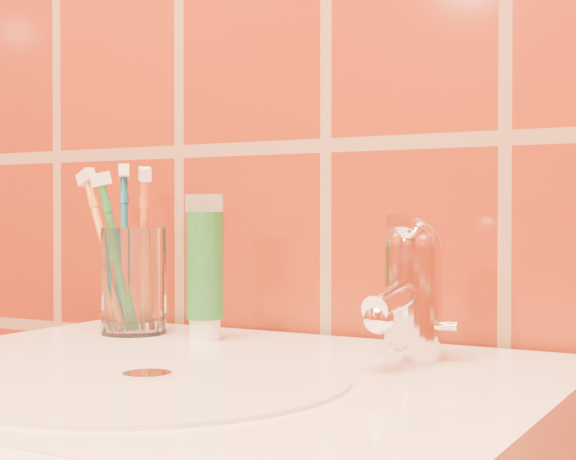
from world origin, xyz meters
The scene contains 7 objects.
glass_tumbler centered at (-0.17, 1.11, 0.90)m, with size 0.07×0.07×0.11m, color white.
toothpaste_tube centered at (-0.08, 1.10, 0.92)m, with size 0.04×0.04×0.14m.
faucet centered at (0.14, 1.09, 0.91)m, with size 0.05×0.11×0.12m.
toothbrush_0 centered at (-0.21, 1.10, 0.93)m, with size 0.09×0.04×0.18m, color orange, non-canonical shape.
toothbrush_1 centered at (-0.16, 1.10, 0.93)m, with size 0.04×0.04×0.18m, color orange, non-canonical shape.
toothbrush_2 centered at (-0.18, 1.09, 0.93)m, with size 0.05×0.05×0.17m, color #217D3B, non-canonical shape.
toothbrush_3 centered at (-0.19, 1.12, 0.94)m, with size 0.05×0.06×0.18m, color #0B5163, non-canonical shape.
Camera 1 is at (0.40, 0.40, 0.97)m, focal length 55.00 mm.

